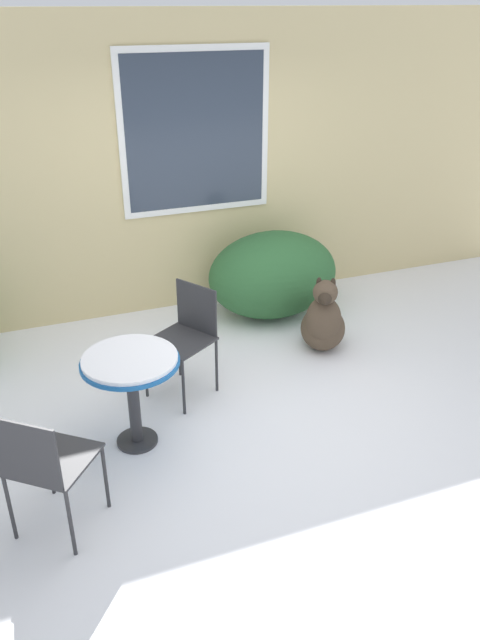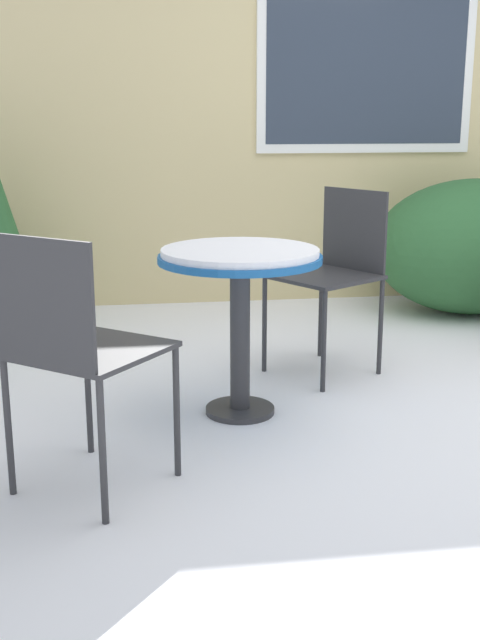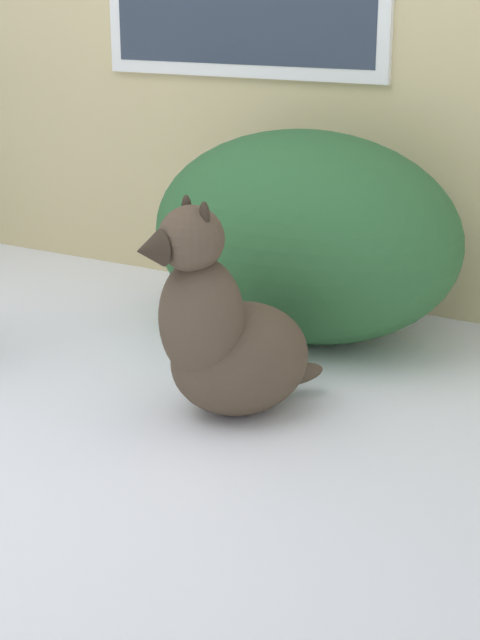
{
  "view_description": "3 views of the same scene",
  "coord_description": "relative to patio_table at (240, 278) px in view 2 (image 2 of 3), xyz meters",
  "views": [
    {
      "loc": [
        -1.63,
        -3.72,
        2.93
      ],
      "look_at": [
        0.0,
        0.6,
        0.55
      ],
      "focal_mm": 35.0,
      "sensor_mm": 36.0,
      "label": 1
    },
    {
      "loc": [
        -1.52,
        -3.28,
        1.28
      ],
      "look_at": [
        -1.04,
        0.02,
        0.42
      ],
      "focal_mm": 45.0,
      "sensor_mm": 36.0,
      "label": 2
    },
    {
      "loc": [
        2.51,
        -1.94,
        1.42
      ],
      "look_at": [
        0.91,
        0.81,
        0.34
      ],
      "focal_mm": 55.0,
      "sensor_mm": 36.0,
      "label": 3
    }
  ],
  "objects": [
    {
      "name": "shrub_left",
      "position": [
        1.78,
        1.61,
        -0.17
      ],
      "size": [
        1.34,
        0.97,
        0.88
      ],
      "color": "#2D6033",
      "rests_on": "ground_plane"
    },
    {
      "name": "house_wall",
      "position": [
        1.05,
        2.18,
        0.86
      ],
      "size": [
        8.0,
        0.1,
        2.88
      ],
      "color": "#D1BC84",
      "rests_on": "ground_plane"
    },
    {
      "name": "patio_chair_near_table",
      "position": [
        0.55,
        0.54,
        -0.07
      ],
      "size": [
        0.62,
        0.62,
        0.92
      ],
      "rotation": [
        0.0,
        0.0,
        -1.0
      ],
      "color": "#2D2D30",
      "rests_on": "ground_plane"
    },
    {
      "name": "patio_chair_far_side",
      "position": [
        -0.65,
        -0.68,
        -0.07
      ],
      "size": [
        0.63,
        0.63,
        0.92
      ],
      "rotation": [
        0.0,
        0.0,
        2.47
      ],
      "color": "#2D2D30",
      "rests_on": "ground_plane"
    },
    {
      "name": "patio_table",
      "position": [
        0.0,
        0.0,
        0.0
      ],
      "size": [
        0.7,
        0.7,
        0.73
      ],
      "color": "#2D2D30",
      "rests_on": "ground_plane"
    },
    {
      "name": "ground_plane",
      "position": [
        1.04,
        -0.02,
        -0.61
      ],
      "size": [
        16.0,
        16.0,
        0.0
      ],
      "primitive_type": "plane",
      "color": "white"
    }
  ]
}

